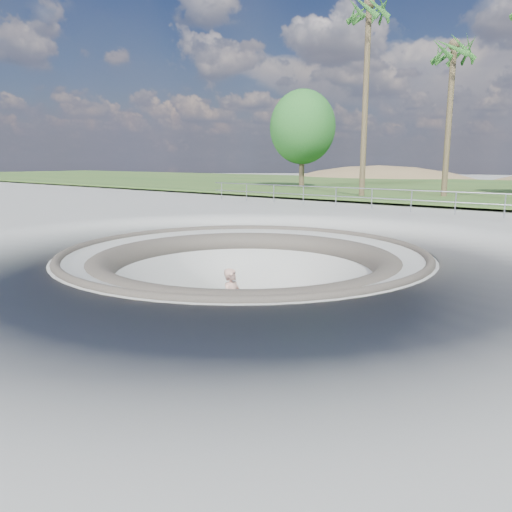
# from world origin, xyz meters

# --- Properties ---
(ground) EXTENTS (180.00, 180.00, 0.00)m
(ground) POSITION_xyz_m (0.00, 0.00, 0.00)
(ground) COLOR gray
(ground) RESTS_ON ground
(skate_bowl) EXTENTS (14.00, 14.00, 4.10)m
(skate_bowl) POSITION_xyz_m (0.00, 0.00, -1.83)
(skate_bowl) COLOR gray
(skate_bowl) RESTS_ON ground
(safety_railing) EXTENTS (25.00, 0.06, 1.03)m
(safety_railing) POSITION_xyz_m (0.00, 12.00, 0.69)
(safety_railing) COLOR gray
(safety_railing) RESTS_ON ground
(skateboard) EXTENTS (0.88, 0.29, 0.09)m
(skateboard) POSITION_xyz_m (1.00, -1.66, -1.83)
(skateboard) COLOR brown
(skateboard) RESTS_ON ground
(skater) EXTENTS (0.50, 0.68, 1.74)m
(skater) POSITION_xyz_m (1.00, -1.66, -0.94)
(skater) COLOR tan
(skater) RESTS_ON skateboard
(palm_a) EXTENTS (2.60, 2.60, 12.39)m
(palm_a) POSITION_xyz_m (-6.04, 18.83, 11.01)
(palm_a) COLOR brown
(palm_a) RESTS_ON ground
(palm_b) EXTENTS (2.60, 2.60, 10.02)m
(palm_b) POSITION_xyz_m (-1.80, 21.77, 8.83)
(palm_b) COLOR brown
(palm_b) RESTS_ON ground
(bushy_tree_left) EXTENTS (5.69, 5.17, 8.21)m
(bushy_tree_left) POSITION_xyz_m (-15.25, 25.60, 5.26)
(bushy_tree_left) COLOR brown
(bushy_tree_left) RESTS_ON ground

